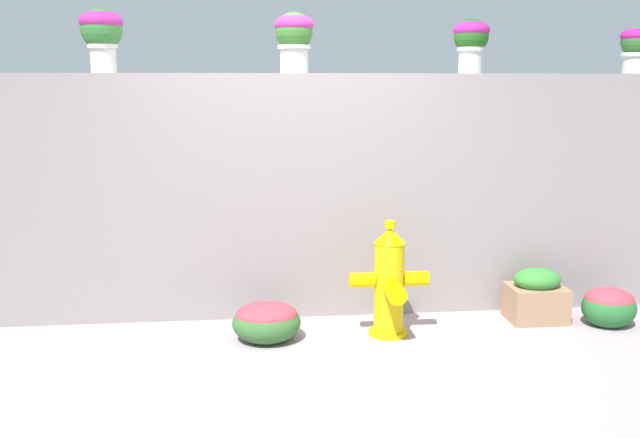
# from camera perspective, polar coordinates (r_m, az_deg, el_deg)

# --- Properties ---
(ground_plane) EXTENTS (24.00, 24.00, 0.00)m
(ground_plane) POSITION_cam_1_polar(r_m,az_deg,el_deg) (5.02, -1.45, -11.27)
(ground_plane) COLOR #A39298
(stone_wall) EXTENTS (6.63, 0.28, 1.98)m
(stone_wall) POSITION_cam_1_polar(r_m,az_deg,el_deg) (5.71, -2.29, 1.90)
(stone_wall) COLOR gray
(stone_wall) RESTS_ON ground
(potted_plant_1) EXTENTS (0.33, 0.33, 0.49)m
(potted_plant_1) POSITION_cam_1_polar(r_m,az_deg,el_deg) (5.78, -17.48, 14.50)
(potted_plant_1) COLOR silver
(potted_plant_1) RESTS_ON stone_wall
(potted_plant_2) EXTENTS (0.31, 0.31, 0.47)m
(potted_plant_2) POSITION_cam_1_polar(r_m,az_deg,el_deg) (5.65, -2.14, 14.84)
(potted_plant_2) COLOR silver
(potted_plant_2) RESTS_ON stone_wall
(potted_plant_3) EXTENTS (0.29, 0.29, 0.43)m
(potted_plant_3) POSITION_cam_1_polar(r_m,az_deg,el_deg) (5.92, 12.29, 14.26)
(potted_plant_3) COLOR silver
(potted_plant_3) RESTS_ON stone_wall
(potted_plant_4) EXTENTS (0.26, 0.26, 0.39)m
(potted_plant_4) POSITION_cam_1_polar(r_m,az_deg,el_deg) (6.52, 24.52, 12.92)
(potted_plant_4) COLOR silver
(potted_plant_4) RESTS_ON stone_wall
(fire_hydrant) EXTENTS (0.61, 0.47, 0.90)m
(fire_hydrant) POSITION_cam_1_polar(r_m,az_deg,el_deg) (5.33, 5.71, -5.27)
(fire_hydrant) COLOR yellow
(fire_hydrant) RESTS_ON ground
(flower_bush_left) EXTENTS (0.52, 0.47, 0.30)m
(flower_bush_left) POSITION_cam_1_polar(r_m,az_deg,el_deg) (5.30, -4.41, -8.24)
(flower_bush_left) COLOR #35662F
(flower_bush_left) RESTS_ON ground
(flower_bush_right) EXTENTS (0.43, 0.38, 0.32)m
(flower_bush_right) POSITION_cam_1_polar(r_m,az_deg,el_deg) (6.05, 22.62, -6.50)
(flower_bush_right) COLOR #27692F
(flower_bush_right) RESTS_ON ground
(planter_box) EXTENTS (0.45, 0.35, 0.44)m
(planter_box) POSITION_cam_1_polar(r_m,az_deg,el_deg) (5.96, 17.32, -5.99)
(planter_box) COLOR #9F7A59
(planter_box) RESTS_ON ground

